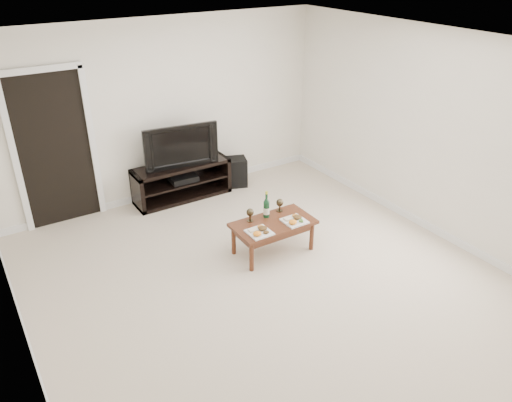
% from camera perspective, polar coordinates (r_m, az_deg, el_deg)
% --- Properties ---
extents(floor, '(5.50, 5.50, 0.00)m').
position_cam_1_polar(floor, '(5.75, 1.41, -9.38)').
color(floor, beige).
rests_on(floor, ground).
extents(back_wall, '(5.00, 0.04, 2.60)m').
position_cam_1_polar(back_wall, '(7.40, -10.62, 10.06)').
color(back_wall, white).
rests_on(back_wall, ground).
extents(ceiling, '(5.00, 5.50, 0.04)m').
position_cam_1_polar(ceiling, '(4.69, 1.79, 17.25)').
color(ceiling, white).
rests_on(ceiling, back_wall).
extents(doorway, '(0.90, 0.02, 2.05)m').
position_cam_1_polar(doorway, '(7.06, -21.99, 5.30)').
color(doorway, black).
rests_on(doorway, ground).
extents(media_console, '(1.45, 0.45, 0.55)m').
position_cam_1_polar(media_console, '(7.56, -8.47, 2.26)').
color(media_console, black).
rests_on(media_console, ground).
extents(television, '(1.09, 0.28, 0.63)m').
position_cam_1_polar(television, '(7.33, -8.78, 6.43)').
color(television, black).
rests_on(television, media_console).
extents(av_receiver, '(0.41, 0.31, 0.08)m').
position_cam_1_polar(av_receiver, '(7.53, -8.34, 2.61)').
color(av_receiver, black).
rests_on(av_receiver, media_console).
extents(subwoofer, '(0.39, 0.39, 0.45)m').
position_cam_1_polar(subwoofer, '(7.91, -2.24, 3.36)').
color(subwoofer, black).
rests_on(subwoofer, ground).
extents(coffee_table, '(1.01, 0.56, 0.42)m').
position_cam_1_polar(coffee_table, '(6.19, 1.95, -4.12)').
color(coffee_table, '#592C18').
rests_on(coffee_table, ground).
extents(plate_left, '(0.27, 0.27, 0.07)m').
position_cam_1_polar(plate_left, '(5.84, 0.38, -3.40)').
color(plate_left, white).
rests_on(plate_left, coffee_table).
extents(plate_right, '(0.27, 0.27, 0.07)m').
position_cam_1_polar(plate_right, '(6.09, 4.41, -2.09)').
color(plate_right, white).
rests_on(plate_right, coffee_table).
extents(wine_bottle, '(0.07, 0.07, 0.35)m').
position_cam_1_polar(wine_bottle, '(6.12, 1.20, -0.39)').
color(wine_bottle, '#0E351B').
rests_on(wine_bottle, coffee_table).
extents(goblet_left, '(0.09, 0.09, 0.17)m').
position_cam_1_polar(goblet_left, '(6.06, -0.68, -1.61)').
color(goblet_left, '#39301F').
rests_on(goblet_left, coffee_table).
extents(goblet_right, '(0.09, 0.09, 0.17)m').
position_cam_1_polar(goblet_right, '(6.30, 2.72, -0.47)').
color(goblet_right, '#39301F').
rests_on(goblet_right, coffee_table).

